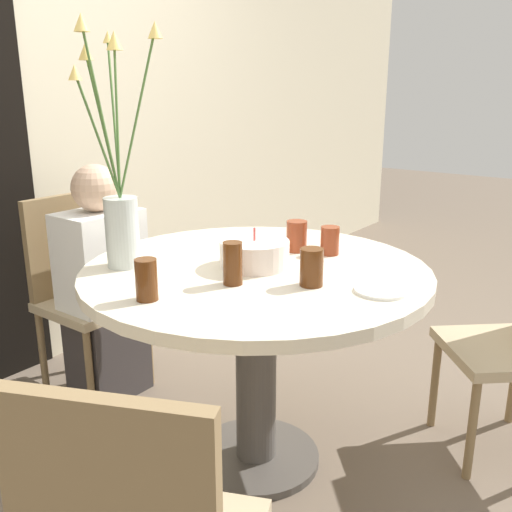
# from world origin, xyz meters

# --- Properties ---
(ground_plane) EXTENTS (16.00, 16.00, 0.00)m
(ground_plane) POSITION_xyz_m (0.00, 0.00, 0.00)
(ground_plane) COLOR #6B5B4C
(wall_back) EXTENTS (8.00, 0.05, 2.60)m
(wall_back) POSITION_xyz_m (0.00, 1.40, 1.30)
(wall_back) COLOR beige
(wall_back) RESTS_ON ground_plane
(dining_table) EXTENTS (1.19, 1.19, 0.77)m
(dining_table) POSITION_xyz_m (0.00, 0.00, 0.61)
(dining_table) COLOR beige
(dining_table) RESTS_ON ground_plane
(chair_left_flank) EXTENTS (0.40, 0.40, 0.90)m
(chair_left_flank) POSITION_xyz_m (-0.00, 1.00, 0.50)
(chair_left_flank) COLOR tan
(chair_left_flank) RESTS_ON ground_plane
(birthday_cake) EXTENTS (0.24, 0.24, 0.14)m
(birthday_cake) POSITION_xyz_m (0.01, 0.01, 0.81)
(birthday_cake) COLOR white
(birthday_cake) RESTS_ON dining_table
(flower_vase) EXTENTS (0.29, 0.29, 0.80)m
(flower_vase) POSITION_xyz_m (-0.26, 0.37, 1.00)
(flower_vase) COLOR silver
(flower_vase) RESTS_ON dining_table
(side_plate) EXTENTS (0.16, 0.16, 0.01)m
(side_plate) POSITION_xyz_m (0.03, -0.45, 0.77)
(side_plate) COLOR white
(side_plate) RESTS_ON dining_table
(drink_glass_0) EXTENTS (0.08, 0.08, 0.12)m
(drink_glass_0) POSITION_xyz_m (0.25, 0.00, 0.83)
(drink_glass_0) COLOR maroon
(drink_glass_0) RESTS_ON dining_table
(drink_glass_1) EXTENTS (0.07, 0.07, 0.10)m
(drink_glass_1) POSITION_xyz_m (0.29, -0.12, 0.82)
(drink_glass_1) COLOR maroon
(drink_glass_1) RESTS_ON dining_table
(drink_glass_2) EXTENTS (0.07, 0.07, 0.12)m
(drink_glass_2) POSITION_xyz_m (-0.05, -0.25, 0.83)
(drink_glass_2) COLOR #51280F
(drink_glass_2) RESTS_ON dining_table
(drink_glass_3) EXTENTS (0.06, 0.06, 0.14)m
(drink_glass_3) POSITION_xyz_m (-0.18, -0.05, 0.84)
(drink_glass_3) COLOR #51280F
(drink_glass_3) RESTS_ON dining_table
(drink_glass_4) EXTENTS (0.06, 0.06, 0.12)m
(drink_glass_4) POSITION_xyz_m (-0.44, 0.06, 0.83)
(drink_glass_4) COLOR #51280F
(drink_glass_4) RESTS_ON dining_table
(person_guest) EXTENTS (0.34, 0.24, 1.06)m
(person_guest) POSITION_xyz_m (-0.00, 0.84, 0.50)
(person_guest) COLOR #383333
(person_guest) RESTS_ON ground_plane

